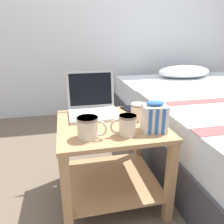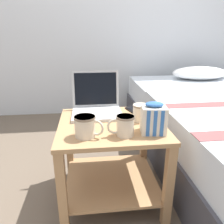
{
  "view_description": "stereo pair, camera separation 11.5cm",
  "coord_description": "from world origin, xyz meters",
  "px_view_note": "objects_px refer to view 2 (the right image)",
  "views": [
    {
      "loc": [
        -0.24,
        -1.1,
        0.97
      ],
      "look_at": [
        0.0,
        -0.04,
        0.58
      ],
      "focal_mm": 35.0,
      "sensor_mm": 36.0,
      "label": 1
    },
    {
      "loc": [
        -0.12,
        -1.12,
        0.97
      ],
      "look_at": [
        0.0,
        -0.04,
        0.58
      ],
      "focal_mm": 35.0,
      "sensor_mm": 36.0,
      "label": 2
    }
  ],
  "objects_px": {
    "mug_front_left": "(125,125)",
    "cell_phone": "(136,111)",
    "mug_front_right": "(86,126)",
    "mug_mid_center": "(141,112)",
    "snack_bag": "(153,119)",
    "laptop": "(97,105)"
  },
  "relations": [
    {
      "from": "mug_front_left",
      "to": "cell_phone",
      "type": "relative_size",
      "value": 0.75
    },
    {
      "from": "laptop",
      "to": "mug_mid_center",
      "type": "height_order",
      "value": "laptop"
    },
    {
      "from": "laptop",
      "to": "cell_phone",
      "type": "bearing_deg",
      "value": -0.58
    },
    {
      "from": "laptop",
      "to": "mug_front_left",
      "type": "distance_m",
      "value": 0.36
    },
    {
      "from": "mug_front_left",
      "to": "mug_mid_center",
      "type": "bearing_deg",
      "value": 55.49
    },
    {
      "from": "cell_phone",
      "to": "mug_mid_center",
      "type": "bearing_deg",
      "value": -91.79
    },
    {
      "from": "laptop",
      "to": "mug_front_right",
      "type": "distance_m",
      "value": 0.34
    },
    {
      "from": "mug_mid_center",
      "to": "snack_bag",
      "type": "distance_m",
      "value": 0.17
    },
    {
      "from": "snack_bag",
      "to": "cell_phone",
      "type": "relative_size",
      "value": 0.92
    },
    {
      "from": "mug_front_left",
      "to": "mug_front_right",
      "type": "xyz_separation_m",
      "value": [
        -0.19,
        0.01,
        0.0
      ]
    },
    {
      "from": "laptop",
      "to": "snack_bag",
      "type": "relative_size",
      "value": 1.87
    },
    {
      "from": "laptop",
      "to": "cell_phone",
      "type": "xyz_separation_m",
      "value": [
        0.25,
        -0.0,
        -0.04
      ]
    },
    {
      "from": "laptop",
      "to": "mug_mid_center",
      "type": "distance_m",
      "value": 0.29
    },
    {
      "from": "mug_front_right",
      "to": "cell_phone",
      "type": "height_order",
      "value": "mug_front_right"
    },
    {
      "from": "snack_bag",
      "to": "cell_phone",
      "type": "height_order",
      "value": "snack_bag"
    },
    {
      "from": "mug_mid_center",
      "to": "laptop",
      "type": "bearing_deg",
      "value": 147.34
    },
    {
      "from": "mug_front_left",
      "to": "laptop",
      "type": "bearing_deg",
      "value": 109.2
    },
    {
      "from": "mug_front_left",
      "to": "cell_phone",
      "type": "distance_m",
      "value": 0.37
    },
    {
      "from": "cell_phone",
      "to": "mug_front_left",
      "type": "bearing_deg",
      "value": -111.19
    },
    {
      "from": "mug_front_left",
      "to": "snack_bag",
      "type": "relative_size",
      "value": 0.81
    },
    {
      "from": "laptop",
      "to": "mug_front_left",
      "type": "relative_size",
      "value": 2.29
    },
    {
      "from": "mug_front_right",
      "to": "cell_phone",
      "type": "relative_size",
      "value": 0.8
    }
  ]
}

